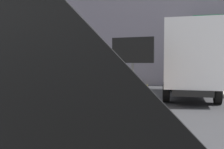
# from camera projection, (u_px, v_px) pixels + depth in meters

# --- Properties ---
(lane_center_stripe) EXTENTS (0.14, 36.00, 0.01)m
(lane_center_stripe) POSITION_uv_depth(u_px,v_px,m) (78.00, 149.00, 5.35)
(lane_center_stripe) COLOR yellow
(lane_center_stripe) RESTS_ON ground
(roadwork_sign) EXTENTS (1.63, 0.21, 2.33)m
(roadwork_sign) POSITION_uv_depth(u_px,v_px,m) (7.00, 148.00, 1.06)
(roadwork_sign) COLOR #593819
(roadwork_sign) RESTS_ON ground
(arrow_board_trailer) EXTENTS (1.60, 1.93, 2.70)m
(arrow_board_trailer) POSITION_uv_depth(u_px,v_px,m) (132.00, 97.00, 9.60)
(arrow_board_trailer) COLOR orange
(arrow_board_trailer) RESTS_ON ground
(box_truck) EXTENTS (2.52, 6.76, 3.52)m
(box_truck) POSITION_uv_depth(u_px,v_px,m) (190.00, 60.00, 12.72)
(box_truck) COLOR black
(box_truck) RESTS_ON ground
(pickup_car) EXTENTS (2.24, 5.29, 1.38)m
(pickup_car) POSITION_uv_depth(u_px,v_px,m) (36.00, 99.00, 7.68)
(pickup_car) COLOR silver
(pickup_car) RESTS_ON ground
(highway_guide_sign) EXTENTS (2.79, 0.18, 5.00)m
(highway_guide_sign) POSITION_uv_depth(u_px,v_px,m) (224.00, 36.00, 16.46)
(highway_guide_sign) COLOR gray
(highway_guide_sign) RESTS_ON ground
(far_building_block) EXTENTS (18.89, 9.70, 7.39)m
(far_building_block) POSITION_uv_depth(u_px,v_px,m) (175.00, 40.00, 23.61)
(far_building_block) COLOR slate
(far_building_block) RESTS_ON ground
(traffic_cone_mid_lane) EXTENTS (0.36, 0.36, 0.60)m
(traffic_cone_mid_lane) POSITION_uv_depth(u_px,v_px,m) (114.00, 145.00, 4.70)
(traffic_cone_mid_lane) COLOR black
(traffic_cone_mid_lane) RESTS_ON ground
(traffic_cone_far_lane) EXTENTS (0.36, 0.36, 0.77)m
(traffic_cone_far_lane) POSITION_uv_depth(u_px,v_px,m) (142.00, 115.00, 6.87)
(traffic_cone_far_lane) COLOR black
(traffic_cone_far_lane) RESTS_ON ground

